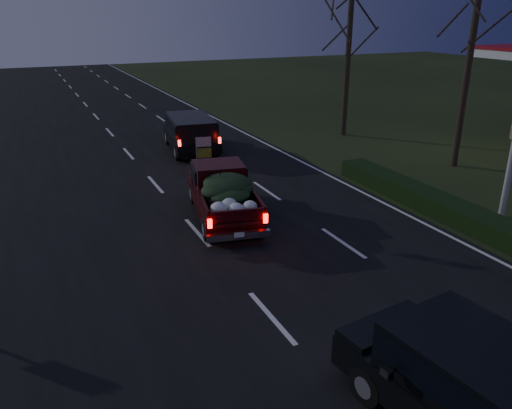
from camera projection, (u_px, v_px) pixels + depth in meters
name	position (u px, v px, depth m)	size (l,w,h in m)	color
ground	(271.00, 318.00, 10.97)	(120.00, 120.00, 0.00)	black
road_asphalt	(271.00, 317.00, 10.96)	(14.00, 120.00, 0.02)	black
hedge_row	(441.00, 206.00, 16.49)	(1.00, 10.00, 0.60)	black
bare_tree_mid	(477.00, 10.00, 19.55)	(3.60, 3.60, 8.50)	black
bare_tree_far	(349.00, 34.00, 25.47)	(3.60, 3.60, 7.00)	black
pickup_truck	(223.00, 191.00, 16.06)	(2.62, 4.85, 2.41)	#340709
lead_suv	(191.00, 130.00, 23.76)	(2.62, 4.98, 1.37)	black
rear_suv	(496.00, 394.00, 7.35)	(2.58, 4.92, 1.36)	black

